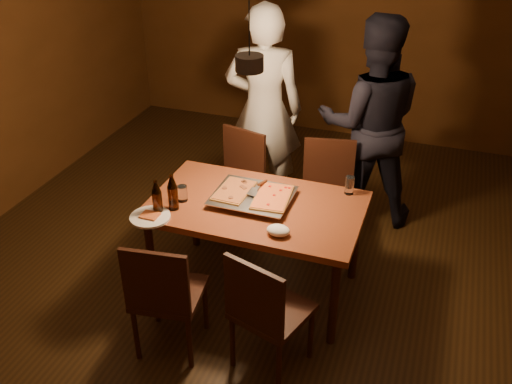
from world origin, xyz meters
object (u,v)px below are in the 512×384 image
(chair_far_left, at_px, (237,172))
(diner_white, at_px, (264,110))
(plate_slice, at_px, (150,217))
(chair_far_right, at_px, (328,184))
(beer_bottle_a, at_px, (157,197))
(beer_bottle_b, at_px, (173,192))
(diner_dark, at_px, (370,123))
(dining_table, at_px, (256,213))
(chair_near_right, at_px, (264,305))
(pendant_lamp, at_px, (249,62))
(pizza_tray, at_px, (253,198))
(chair_near_left, at_px, (163,289))

(chair_far_left, distance_m, diner_white, 0.62)
(chair_far_left, distance_m, plate_slice, 1.20)
(chair_far_left, bearing_deg, chair_far_right, -161.71)
(beer_bottle_a, distance_m, beer_bottle_b, 0.11)
(diner_white, height_order, diner_dark, diner_white)
(dining_table, height_order, plate_slice, plate_slice)
(dining_table, distance_m, chair_near_right, 0.82)
(beer_bottle_a, relative_size, diner_white, 0.14)
(dining_table, relative_size, pendant_lamp, 1.36)
(pizza_tray, distance_m, diner_white, 1.25)
(chair_near_right, xyz_separation_m, beer_bottle_b, (-0.84, 0.50, 0.35))
(chair_near_left, distance_m, beer_bottle_a, 0.65)
(chair_near_right, bearing_deg, chair_near_left, -156.14)
(chair_far_left, xyz_separation_m, diner_white, (0.08, 0.47, 0.40))
(chair_far_right, bearing_deg, diner_white, -42.30)
(diner_dark, height_order, pendant_lamp, pendant_lamp)
(beer_bottle_b, height_order, diner_dark, diner_dark)
(dining_table, relative_size, chair_near_left, 3.09)
(beer_bottle_b, relative_size, diner_dark, 0.15)
(pizza_tray, relative_size, diner_white, 0.29)
(pendant_lamp, bearing_deg, chair_far_left, 117.70)
(chair_near_right, relative_size, diner_white, 0.28)
(diner_dark, bearing_deg, pizza_tray, 49.32)
(pizza_tray, height_order, diner_dark, diner_dark)
(dining_table, bearing_deg, pendant_lamp, 145.20)
(dining_table, xyz_separation_m, chair_near_left, (-0.33, -0.82, -0.14))
(chair_far_right, height_order, chair_near_right, same)
(pizza_tray, relative_size, diner_dark, 0.30)
(chair_far_left, relative_size, plate_slice, 1.85)
(chair_far_right, relative_size, pendant_lamp, 0.45)
(chair_near_left, distance_m, pendant_lamp, 1.52)
(dining_table, height_order, beer_bottle_a, beer_bottle_a)
(pizza_tray, distance_m, pendant_lamp, 0.99)
(chair_near_right, distance_m, diner_dark, 2.09)
(dining_table, xyz_separation_m, diner_white, (-0.36, 1.23, 0.26))
(plate_slice, bearing_deg, diner_dark, 55.13)
(beer_bottle_a, bearing_deg, chair_near_left, -61.07)
(chair_far_right, relative_size, beer_bottle_b, 1.84)
(beer_bottle_a, height_order, diner_white, diner_white)
(chair_near_left, relative_size, diner_white, 0.26)
(chair_far_right, bearing_deg, pizza_tray, 52.78)
(chair_far_right, relative_size, pizza_tray, 0.90)
(chair_far_right, distance_m, plate_slice, 1.57)
(dining_table, relative_size, chair_far_left, 2.94)
(diner_white, bearing_deg, diner_dark, 170.91)
(pizza_tray, bearing_deg, chair_far_right, 65.07)
(chair_far_right, bearing_deg, diner_dark, -126.99)
(dining_table, height_order, diner_white, diner_white)
(pizza_tray, bearing_deg, plate_slice, -141.64)
(chair_near_right, bearing_deg, diner_dark, 100.83)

